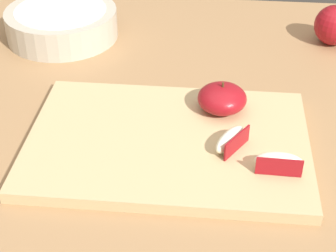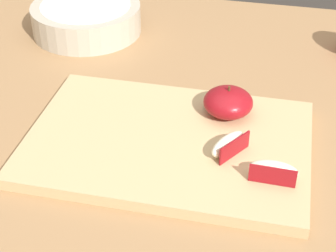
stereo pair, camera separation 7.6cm
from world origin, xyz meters
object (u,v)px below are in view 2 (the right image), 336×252
(apple_wedge_middle, at_px, (229,144))
(apple_wedge_back, at_px, (273,171))
(cutting_board, at_px, (168,142))
(apple_half_skin_up, at_px, (228,102))
(ceramic_fruit_bowl, at_px, (86,17))

(apple_wedge_middle, bearing_deg, apple_wedge_back, -33.91)
(cutting_board, bearing_deg, apple_half_skin_up, 46.72)
(apple_wedge_middle, bearing_deg, cutting_board, 170.38)
(ceramic_fruit_bowl, bearing_deg, apple_half_skin_up, -38.85)
(apple_half_skin_up, relative_size, apple_wedge_back, 1.17)
(cutting_board, height_order, apple_wedge_middle, apple_wedge_middle)
(cutting_board, bearing_deg, ceramic_fruit_bowl, 125.81)
(apple_wedge_back, xyz_separation_m, ceramic_fruit_bowl, (-0.38, 0.38, -0.00))
(ceramic_fruit_bowl, bearing_deg, apple_wedge_back, -44.89)
(apple_wedge_middle, bearing_deg, apple_half_skin_up, 98.32)
(apple_wedge_middle, height_order, apple_wedge_back, same)
(apple_wedge_back, relative_size, ceramic_fruit_bowl, 0.30)
(apple_wedge_back, height_order, ceramic_fruit_bowl, ceramic_fruit_bowl)
(apple_wedge_middle, bearing_deg, ceramic_fruit_bowl, 133.37)
(cutting_board, relative_size, apple_wedge_middle, 6.22)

